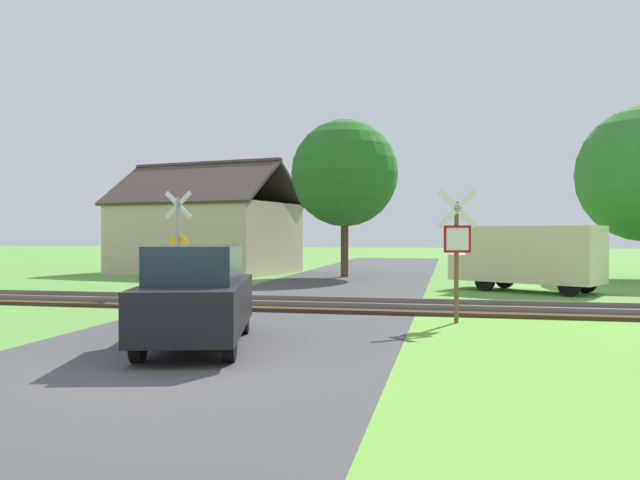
{
  "coord_description": "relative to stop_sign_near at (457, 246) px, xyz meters",
  "views": [
    {
      "loc": [
        4.13,
        -8.19,
        1.99
      ],
      "look_at": [
        0.5,
        9.19,
        1.8
      ],
      "focal_mm": 35.0,
      "sensor_mm": 36.0,
      "label": 1
    }
  ],
  "objects": [
    {
      "name": "ground_plane",
      "position": [
        -4.28,
        -5.9,
        -1.71
      ],
      "size": [
        160.0,
        160.0,
        0.0
      ],
      "primitive_type": "plane",
      "color": "#5B933D"
    },
    {
      "name": "road_asphalt",
      "position": [
        -4.28,
        -3.9,
        -1.71
      ],
      "size": [
        6.62,
        80.0,
        0.01
      ],
      "primitive_type": "cube",
      "color": "#424244",
      "rests_on": "ground"
    },
    {
      "name": "rail_track",
      "position": [
        -4.28,
        2.29,
        -1.65
      ],
      "size": [
        60.0,
        2.6,
        0.22
      ],
      "color": "#422D1E",
      "rests_on": "ground"
    },
    {
      "name": "stop_sign_near",
      "position": [
        0.0,
        0.0,
        0.0
      ],
      "size": [
        0.86,
        0.25,
        2.98
      ],
      "rotation": [
        0.0,
        0.0,
        3.39
      ],
      "color": "brown",
      "rests_on": "ground"
    },
    {
      "name": "crossing_sign_far",
      "position": [
        -8.4,
        3.89,
        0.12
      ],
      "size": [
        0.88,
        0.14,
        3.3
      ],
      "rotation": [
        0.0,
        0.0,
        0.05
      ],
      "color": "#9E9EA5",
      "rests_on": "ground"
    },
    {
      "name": "house",
      "position": [
        -12.24,
        15.57,
        0.2
      ],
      "size": [
        9.51,
        7.9,
        5.63
      ],
      "rotation": [
        0.0,
        0.0,
        -0.19
      ],
      "color": "#C6B293",
      "rests_on": "ground"
    },
    {
      "name": "tree_center",
      "position": [
        -4.86,
        13.99,
        3.02
      ],
      "size": [
        4.87,
        4.87,
        7.17
      ],
      "color": "#513823",
      "rests_on": "ground"
    },
    {
      "name": "mail_truck",
      "position": [
        2.51,
        8.12,
        -0.47
      ],
      "size": [
        5.18,
        4.02,
        2.24
      ],
      "rotation": [
        0.0,
        0.0,
        1.06
      ],
      "color": "beige",
      "rests_on": "ground"
    },
    {
      "name": "parked_car",
      "position": [
        -4.48,
        -3.86,
        -0.82
      ],
      "size": [
        2.57,
        4.28,
        1.78
      ],
      "rotation": [
        0.0,
        0.0,
        0.25
      ],
      "color": "black",
      "rests_on": "ground"
    }
  ]
}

